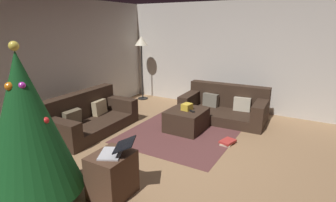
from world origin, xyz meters
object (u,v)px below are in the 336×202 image
(ottoman, at_px, (186,120))
(book_stack, at_px, (227,142))
(couch_left, at_px, (88,117))
(tv_remote, at_px, (191,111))
(christmas_tree, at_px, (27,125))
(corner_lamp, at_px, (141,46))
(gift_box, at_px, (187,107))
(side_table, at_px, (112,175))
(couch_right, at_px, (225,107))
(laptop, at_px, (116,150))

(ottoman, xyz_separation_m, book_stack, (-0.24, -0.94, -0.17))
(couch_left, relative_size, tv_remote, 11.86)
(christmas_tree, distance_m, corner_lamp, 4.72)
(gift_box, bearing_deg, christmas_tree, 170.73)
(christmas_tree, height_order, book_stack, christmas_tree)
(ottoman, bearing_deg, tv_remote, -107.39)
(christmas_tree, bearing_deg, side_table, -47.14)
(couch_left, xyz_separation_m, tv_remote, (0.97, -1.83, 0.15))
(christmas_tree, height_order, corner_lamp, christmas_tree)
(ottoman, height_order, tv_remote, tv_remote)
(corner_lamp, bearing_deg, side_table, -149.43)
(couch_left, xyz_separation_m, ottoman, (1.00, -1.70, -0.07))
(side_table, bearing_deg, christmas_tree, 132.86)
(couch_left, height_order, couch_right, couch_left)
(gift_box, relative_size, christmas_tree, 0.10)
(side_table, bearing_deg, book_stack, -20.10)
(christmas_tree, xyz_separation_m, corner_lamp, (4.41, 1.62, 0.48))
(laptop, relative_size, book_stack, 1.59)
(book_stack, bearing_deg, ottoman, 75.55)
(ottoman, relative_size, tv_remote, 4.90)
(gift_box, bearing_deg, laptop, -174.90)
(couch_left, xyz_separation_m, book_stack, (0.76, -2.64, -0.24))
(tv_remote, xyz_separation_m, book_stack, (-0.20, -0.81, -0.39))
(side_table, xyz_separation_m, laptop, (0.03, -0.06, 0.34))
(ottoman, height_order, corner_lamp, corner_lamp)
(couch_left, relative_size, laptop, 3.64)
(gift_box, xyz_separation_m, corner_lamp, (1.43, 2.10, 1.01))
(couch_left, distance_m, book_stack, 2.76)
(ottoman, xyz_separation_m, side_table, (-2.38, -0.16, 0.07))
(book_stack, bearing_deg, christmas_tree, 152.50)
(laptop, bearing_deg, corner_lamp, 31.41)
(gift_box, distance_m, christmas_tree, 3.07)
(couch_right, relative_size, side_table, 3.29)
(couch_right, height_order, side_table, couch_right)
(couch_right, bearing_deg, gift_box, 64.15)
(book_stack, bearing_deg, gift_box, 75.14)
(couch_left, xyz_separation_m, side_table, (-1.38, -1.86, 0.01))
(christmas_tree, xyz_separation_m, laptop, (0.62, -0.70, -0.39))
(couch_right, distance_m, tv_remote, 1.14)
(tv_remote, xyz_separation_m, christmas_tree, (-2.94, 0.61, 0.58))
(couch_right, distance_m, laptop, 3.42)
(tv_remote, height_order, laptop, laptop)
(couch_right, bearing_deg, laptop, 83.50)
(ottoman, bearing_deg, side_table, -176.27)
(couch_left, xyz_separation_m, couch_right, (2.05, -2.15, -0.00))
(couch_right, xyz_separation_m, laptop, (-3.39, 0.24, 0.35))
(tv_remote, xyz_separation_m, side_table, (-2.34, -0.03, -0.15))
(couch_left, bearing_deg, christmas_tree, 29.72)
(couch_right, xyz_separation_m, side_table, (-3.43, 0.30, 0.01))
(side_table, bearing_deg, couch_left, 53.43)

